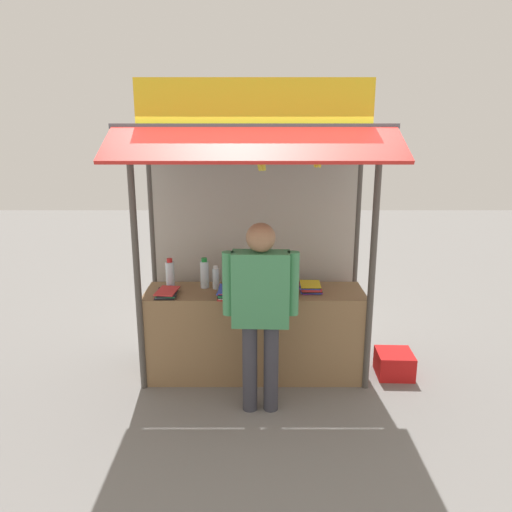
{
  "coord_description": "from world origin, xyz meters",
  "views": [
    {
      "loc": [
        0.01,
        -4.53,
        2.42
      ],
      "look_at": [
        0.0,
        0.0,
        1.23
      ],
      "focal_mm": 34.49,
      "sensor_mm": 36.0,
      "label": 1
    }
  ],
  "objects": [
    {
      "name": "ground_plane",
      "position": [
        0.0,
        0.0,
        0.0
      ],
      "size": [
        20.0,
        20.0,
        0.0
      ],
      "primitive_type": "plane",
      "color": "slate"
    },
    {
      "name": "stall_counter",
      "position": [
        0.0,
        0.0,
        0.44
      ],
      "size": [
        2.12,
        0.58,
        0.88
      ],
      "primitive_type": "cube",
      "color": "olive",
      "rests_on": "ground"
    },
    {
      "name": "stall_structure",
      "position": [
        0.0,
        0.14,
        1.68
      ],
      "size": [
        2.32,
        1.49,
        2.8
      ],
      "color": "#4C4742",
      "rests_on": "ground"
    },
    {
      "name": "water_bottle_front_left",
      "position": [
        -0.1,
        0.04,
        1.0
      ],
      "size": [
        0.07,
        0.07,
        0.26
      ],
      "color": "silver",
      "rests_on": "stall_counter"
    },
    {
      "name": "water_bottle_far_right",
      "position": [
        -0.38,
        0.07,
        0.99
      ],
      "size": [
        0.06,
        0.06,
        0.23
      ],
      "color": "silver",
      "rests_on": "stall_counter"
    },
    {
      "name": "water_bottle_front_right",
      "position": [
        -0.83,
        0.08,
        1.02
      ],
      "size": [
        0.08,
        0.08,
        0.3
      ],
      "color": "silver",
      "rests_on": "stall_counter"
    },
    {
      "name": "water_bottle_mid_left",
      "position": [
        -0.49,
        0.1,
        1.02
      ],
      "size": [
        0.08,
        0.08,
        0.3
      ],
      "color": "silver",
      "rests_on": "stall_counter"
    },
    {
      "name": "magazine_stack_rear_center",
      "position": [
        -0.26,
        -0.15,
        0.92
      ],
      "size": [
        0.19,
        0.31,
        0.08
      ],
      "color": "red",
      "rests_on": "stall_counter"
    },
    {
      "name": "magazine_stack_center",
      "position": [
        -0.83,
        -0.13,
        0.9
      ],
      "size": [
        0.22,
        0.31,
        0.05
      ],
      "color": "black",
      "rests_on": "stall_counter"
    },
    {
      "name": "magazine_stack_back_right",
      "position": [
        0.54,
        0.0,
        0.91
      ],
      "size": [
        0.22,
        0.28,
        0.07
      ],
      "color": "purple",
      "rests_on": "stall_counter"
    },
    {
      "name": "banana_bunch_inner_left",
      "position": [
        0.06,
        -0.39,
        2.13
      ],
      "size": [
        0.09,
        0.08,
        0.25
      ],
      "color": "#332D23"
    },
    {
      "name": "banana_bunch_inner_right",
      "position": [
        0.53,
        -0.39,
        2.16
      ],
      "size": [
        0.09,
        0.09,
        0.22
      ],
      "color": "#332D23"
    },
    {
      "name": "vendor_person",
      "position": [
        0.05,
        -0.66,
        1.01
      ],
      "size": [
        0.64,
        0.24,
        1.68
      ],
      "rotation": [
        0.0,
        0.0,
        -0.04
      ],
      "color": "#383842",
      "rests_on": "ground"
    },
    {
      "name": "plastic_crate",
      "position": [
        1.4,
        -0.05,
        0.12
      ],
      "size": [
        0.36,
        0.36,
        0.24
      ],
      "primitive_type": "cube",
      "rotation": [
        0.0,
        0.0,
        -0.04
      ],
      "color": "red",
      "rests_on": "ground"
    }
  ]
}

